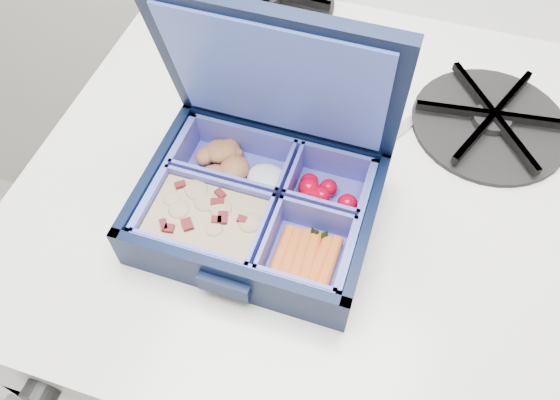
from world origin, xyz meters
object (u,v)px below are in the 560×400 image
(stove, at_px, (318,317))
(fork, at_px, (385,142))
(burner_grate, at_px, (492,118))
(bento_box, at_px, (258,207))

(stove, xyz_separation_m, fork, (0.04, 0.02, 0.45))
(burner_grate, bearing_deg, stove, -150.58)
(burner_grate, bearing_deg, bento_box, -135.99)
(bento_box, distance_m, fork, 0.16)
(stove, distance_m, bento_box, 0.49)
(burner_grate, xyz_separation_m, fork, (-0.10, -0.06, -0.01))
(stove, distance_m, burner_grate, 0.49)
(bento_box, bearing_deg, fork, 54.88)
(bento_box, relative_size, fork, 1.28)
(burner_grate, bearing_deg, fork, -150.23)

